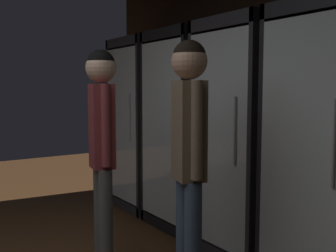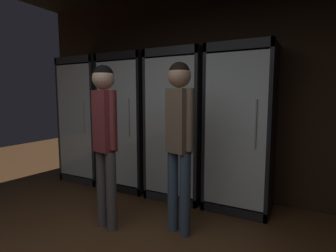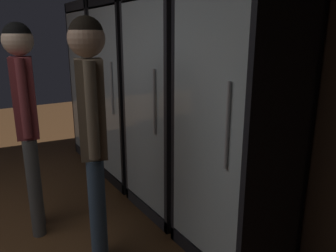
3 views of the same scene
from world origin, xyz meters
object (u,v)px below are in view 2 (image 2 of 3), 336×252
at_px(cooler_right, 241,130).
at_px(shopper_far, 105,128).
at_px(cooler_far_left, 90,121).
at_px(cooler_left, 131,124).
at_px(shopper_near, 179,129).
at_px(cooler_center, 180,127).

height_order(cooler_right, shopper_far, cooler_right).
bearing_deg(cooler_far_left, cooler_right, -0.05).
distance_m(cooler_left, shopper_far, 1.29).
relative_size(cooler_far_left, shopper_far, 1.17).
bearing_deg(shopper_near, cooler_right, 67.13).
relative_size(cooler_left, shopper_near, 1.16).
distance_m(cooler_left, shopper_near, 1.52).
bearing_deg(shopper_far, cooler_far_left, 139.00).
relative_size(cooler_left, cooler_center, 1.00).
bearing_deg(cooler_left, cooler_right, -0.05).
distance_m(cooler_center, shopper_near, 1.00).
xyz_separation_m(cooler_left, cooler_center, (0.80, 0.00, -0.00)).
bearing_deg(cooler_right, shopper_far, -132.29).
distance_m(cooler_left, cooler_right, 1.60).
bearing_deg(cooler_right, shopper_near, -112.87).
distance_m(cooler_center, cooler_right, 0.80).
xyz_separation_m(cooler_center, shopper_far, (-0.26, -1.17, 0.09)).
relative_size(shopper_near, shopper_far, 1.01).
bearing_deg(shopper_near, shopper_far, -158.79).
distance_m(cooler_right, shopper_near, 0.98).
bearing_deg(cooler_left, cooler_far_left, 179.96).
distance_m(cooler_far_left, shopper_near, 2.21).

